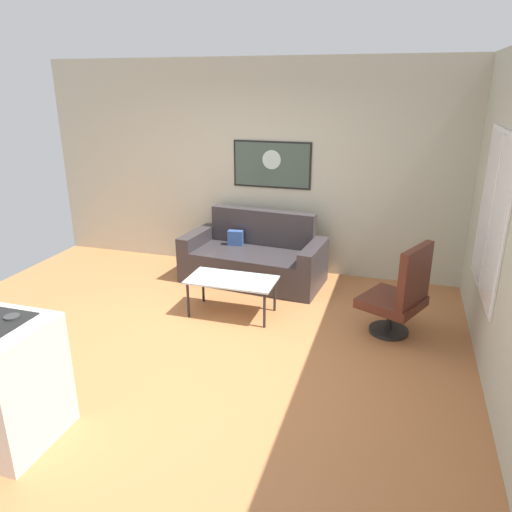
{
  "coord_description": "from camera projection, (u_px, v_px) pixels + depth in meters",
  "views": [
    {
      "loc": [
        1.77,
        -3.85,
        2.47
      ],
      "look_at": [
        0.32,
        0.9,
        0.7
      ],
      "focal_mm": 34.02,
      "sensor_mm": 36.0,
      "label": 1
    }
  ],
  "objects": [
    {
      "name": "armchair",
      "position": [
        400.0,
        295.0,
        4.9
      ],
      "size": [
        0.75,
        0.76,
        0.99
      ],
      "color": "black",
      "rests_on": "ground"
    },
    {
      "name": "wall_painting",
      "position": [
        272.0,
        165.0,
        6.42
      ],
      "size": [
        1.06,
        0.03,
        0.62
      ],
      "color": "black"
    },
    {
      "name": "couch",
      "position": [
        254.0,
        259.0,
        6.38
      ],
      "size": [
        1.88,
        1.01,
        0.89
      ],
      "color": "#312C2F",
      "rests_on": "ground"
    },
    {
      "name": "coffee_table",
      "position": [
        232.0,
        282.0,
        5.39
      ],
      "size": [
        0.98,
        0.51,
        0.42
      ],
      "color": "silver",
      "rests_on": "ground"
    },
    {
      "name": "ground",
      "position": [
        199.0,
        350.0,
        4.79
      ],
      "size": [
        6.4,
        6.4,
        0.04
      ],
      "primitive_type": "cube",
      "color": "#AF6B3D"
    },
    {
      "name": "right_wall",
      "position": [
        510.0,
        226.0,
        3.86
      ],
      "size": [
        0.05,
        6.4,
        2.8
      ],
      "primitive_type": "cube",
      "color": "#B2B5A0",
      "rests_on": "ground"
    },
    {
      "name": "window",
      "position": [
        492.0,
        215.0,
        4.44
      ],
      "size": [
        0.03,
        1.39,
        1.52
      ],
      "color": "silver"
    },
    {
      "name": "back_wall",
      "position": [
        266.0,
        168.0,
        6.5
      ],
      "size": [
        6.4,
        0.05,
        2.8
      ],
      "primitive_type": "cube",
      "color": "#B5B39D",
      "rests_on": "ground"
    }
  ]
}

